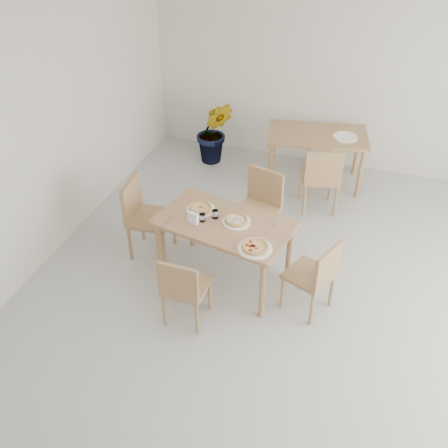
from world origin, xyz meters
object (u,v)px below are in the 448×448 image
(chair_north, at_px, (259,203))
(pizza_margherita, at_px, (201,208))
(main_table, at_px, (224,229))
(second_table, at_px, (317,140))
(plate_mushroom, at_px, (236,222))
(plate_empty, at_px, (345,137))
(napkin_holder, at_px, (193,219))
(potted_plant, at_px, (214,132))
(chair_west, at_px, (143,212))
(plate_pepperoni, at_px, (255,249))
(tumbler_a, at_px, (215,214))
(chair_back_s, at_px, (321,175))
(tumbler_b, at_px, (202,218))
(chair_east, at_px, (316,274))
(pizza_mushroom, at_px, (236,220))
(pizza_pepperoni, at_px, (255,247))
(chair_south, at_px, (183,287))
(chair_back_n, at_px, (317,132))

(chair_north, xyz_separation_m, pizza_margherita, (-0.47, -0.65, 0.25))
(main_table, xyz_separation_m, second_table, (0.53, 2.31, -0.00))
(plate_mushroom, bearing_deg, plate_empty, 71.27)
(napkin_holder, distance_m, potted_plant, 2.69)
(chair_west, distance_m, plate_pepperoni, 1.53)
(tumbler_a, distance_m, second_table, 2.36)
(chair_back_s, bearing_deg, plate_empty, -121.21)
(pizza_margherita, relative_size, chair_back_s, 0.31)
(tumbler_b, height_order, second_table, tumbler_b)
(chair_west, distance_m, pizza_margherita, 0.75)
(main_table, bearing_deg, chair_north, 88.73)
(tumbler_a, bearing_deg, chair_east, -11.29)
(pizza_mushroom, relative_size, chair_back_s, 0.31)
(chair_east, relative_size, tumbler_a, 9.46)
(pizza_pepperoni, distance_m, potted_plant, 3.12)
(chair_south, relative_size, tumbler_b, 9.55)
(pizza_pepperoni, relative_size, chair_back_n, 0.40)
(napkin_holder, relative_size, potted_plant, 0.14)
(main_table, bearing_deg, plate_empty, 79.84)
(pizza_mushroom, relative_size, napkin_holder, 2.11)
(main_table, distance_m, pizza_margherita, 0.34)
(main_table, height_order, second_table, same)
(plate_pepperoni, relative_size, tumbler_a, 3.74)
(chair_north, bearing_deg, chair_south, -86.25)
(chair_west, relative_size, chair_east, 1.11)
(pizza_mushroom, relative_size, plate_empty, 0.88)
(tumbler_a, bearing_deg, plate_pepperoni, -34.64)
(chair_back_s, relative_size, potted_plant, 0.96)
(chair_south, xyz_separation_m, chair_back_n, (0.58, 3.76, -0.02))
(tumbler_a, xyz_separation_m, second_table, (0.65, 2.27, -0.14))
(pizza_margherita, bearing_deg, plate_pepperoni, -31.61)
(pizza_mushroom, relative_size, pizza_pepperoni, 0.92)
(main_table, bearing_deg, chair_west, -177.95)
(tumbler_a, height_order, chair_back_s, chair_back_s)
(chair_south, distance_m, tumbler_b, 0.77)
(plate_pepperoni, distance_m, pizza_mushroom, 0.47)
(pizza_pepperoni, height_order, second_table, pizza_pepperoni)
(pizza_pepperoni, xyz_separation_m, tumbler_a, (-0.54, 0.37, 0.01))
(pizza_margherita, xyz_separation_m, chair_back_n, (0.73, 2.88, -0.33))
(main_table, height_order, chair_back_n, chair_back_n)
(plate_mushroom, xyz_separation_m, plate_pepperoni, (0.30, -0.36, 0.00))
(chair_east, height_order, pizza_pepperoni, chair_east)
(pizza_pepperoni, bearing_deg, chair_south, -143.17)
(plate_empty, bearing_deg, pizza_mushroom, -108.73)
(main_table, bearing_deg, plate_mushroom, 25.56)
(pizza_mushroom, height_order, tumbler_b, tumbler_b)
(second_table, height_order, potted_plant, potted_plant)
(chair_north, xyz_separation_m, pizza_mushroom, (-0.05, -0.74, 0.25))
(pizza_mushroom, bearing_deg, chair_back_s, 69.00)
(main_table, relative_size, napkin_holder, 11.14)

